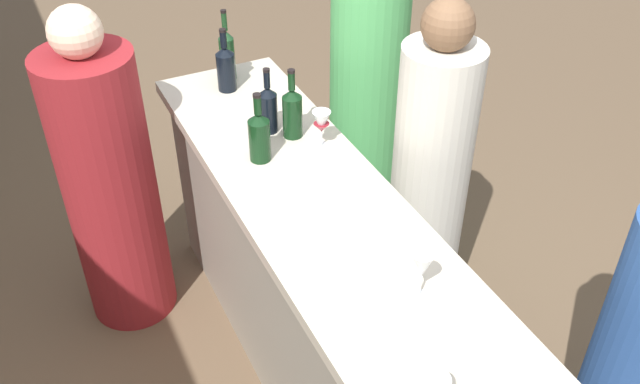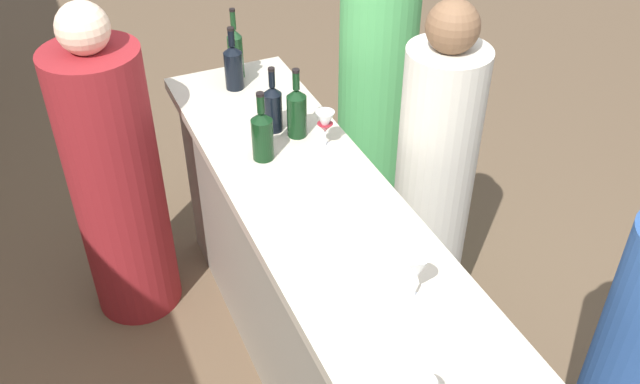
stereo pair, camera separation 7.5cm
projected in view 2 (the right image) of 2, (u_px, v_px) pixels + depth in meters
ground_plane at (320, 378)px, 3.05m from camera, size 12.00×12.00×0.00m
bar_counter at (320, 299)px, 2.75m from camera, size 2.27×0.56×0.97m
wine_bottle_leftmost_dark_green at (262, 134)px, 2.62m from camera, size 0.08×0.08×0.28m
wine_bottle_second_left_dark_green at (297, 111)px, 2.75m from camera, size 0.08×0.08×0.29m
wine_bottle_center_near_black at (273, 107)px, 2.79m from camera, size 0.07×0.07×0.28m
wine_bottle_second_right_near_black at (234, 66)px, 3.06m from camera, size 0.08×0.08×0.29m
wine_bottle_rightmost_olive_green at (235, 52)px, 3.14m from camera, size 0.07×0.07×0.33m
wine_glass_near_left at (325, 124)px, 2.69m from camera, size 0.07×0.07×0.16m
wine_glass_near_center at (416, 269)px, 2.02m from camera, size 0.07×0.07×0.17m
person_left_guest at (636, 371)px, 2.23m from camera, size 0.35×0.35×1.47m
person_center_guest at (432, 195)px, 2.89m from camera, size 0.35×0.35×1.57m
person_right_guest at (375, 106)px, 3.49m from camera, size 0.48×0.48×1.58m
person_server_behind at (117, 184)px, 3.03m from camera, size 0.42×0.42×1.51m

